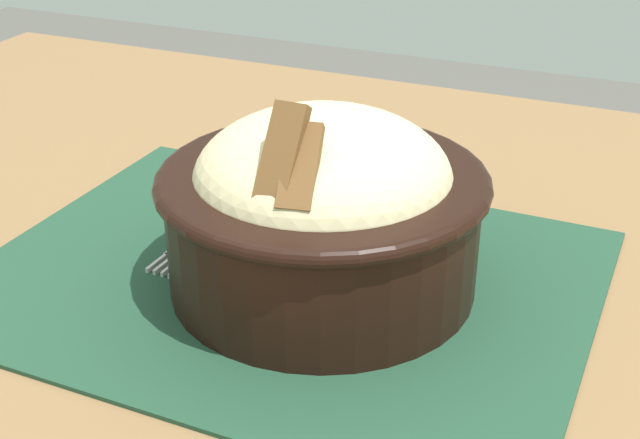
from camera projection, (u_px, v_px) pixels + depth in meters
name	position (u px, v px, depth m)	size (l,w,h in m)	color
table	(300.00, 384.00, 0.63)	(1.17, 0.86, 0.78)	olive
placemat	(283.00, 279.00, 0.59)	(0.41, 0.31, 0.00)	#1E422D
bowl	(320.00, 208.00, 0.56)	(0.21, 0.21, 0.14)	black
fork	(205.00, 236.00, 0.64)	(0.02, 0.13, 0.00)	silver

